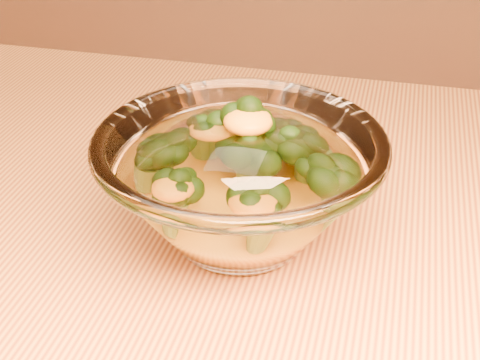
% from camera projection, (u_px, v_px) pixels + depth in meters
% --- Properties ---
extents(glass_bowl, '(0.21, 0.21, 0.09)m').
position_uv_depth(glass_bowl, '(240.00, 185.00, 0.49)').
color(glass_bowl, white).
rests_on(glass_bowl, table).
extents(cheese_sauce, '(0.11, 0.11, 0.03)m').
position_uv_depth(cheese_sauce, '(240.00, 208.00, 0.50)').
color(cheese_sauce, yellow).
rests_on(cheese_sauce, glass_bowl).
extents(broccoli_heap, '(0.15, 0.13, 0.08)m').
position_uv_depth(broccoli_heap, '(243.00, 161.00, 0.50)').
color(broccoli_heap, black).
rests_on(broccoli_heap, cheese_sauce).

